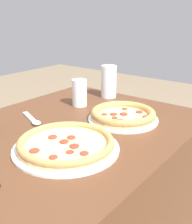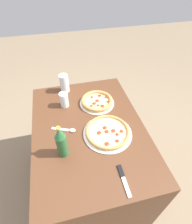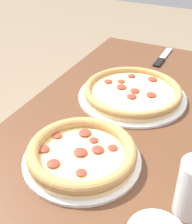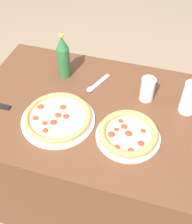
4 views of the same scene
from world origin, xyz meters
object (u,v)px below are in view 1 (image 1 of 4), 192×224
pizza_salami (66,144)px  spoon (34,120)px  glass_orange_juice (109,83)px  pizza_margherita (123,115)px  glass_cola (80,94)px

pizza_salami → spoon: pizza_salami is taller
pizza_salami → glass_orange_juice: glass_orange_juice is taller
pizza_margherita → pizza_salami: 0.32m
pizza_margherita → glass_orange_juice: bearing=45.5°
pizza_salami → glass_orange_juice: 0.60m
glass_cola → spoon: size_ratio=0.71×
pizza_margherita → glass_orange_juice: size_ratio=1.75×
pizza_margherita → glass_orange_juice: (0.23, 0.23, 0.05)m
pizza_margherita → glass_cola: glass_cola is taller
pizza_margherita → pizza_salami: (-0.32, 0.00, -0.00)m
pizza_salami → spoon: size_ratio=1.96×
glass_orange_juice → spoon: (-0.46, 0.04, -0.06)m
glass_orange_juice → spoon: bearing=175.6°
pizza_salami → glass_cola: glass_cola is taller
pizza_margherita → spoon: 0.35m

